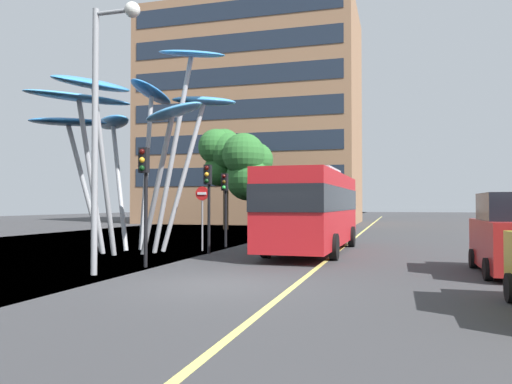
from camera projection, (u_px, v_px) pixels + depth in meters
ground at (191, 285)px, 12.68m from camera, size 120.00×240.00×0.10m
red_bus at (313, 206)px, 20.92m from camera, size 2.94×10.23×3.51m
leaf_sculpture at (128, 111)px, 20.82m from camera, size 8.97×9.08×8.66m
traffic_light_kerb_near at (145, 181)px, 15.86m from camera, size 0.28×0.42×3.81m
traffic_light_kerb_far at (208, 189)px, 20.18m from camera, size 0.28×0.42×3.61m
traffic_light_island_mid at (225, 194)px, 23.33m from camera, size 0.28×0.42×3.45m
street_lamp at (105, 103)px, 14.17m from camera, size 1.48×0.44×7.70m
tree_pavement_near at (248, 169)px, 38.11m from camera, size 3.62×4.23×7.41m
tree_pavement_far at (223, 153)px, 40.03m from camera, size 4.00×3.48×8.13m
no_entry_sign at (202, 208)px, 21.51m from camera, size 0.60×0.12×2.78m
backdrop_building at (254, 119)px, 54.83m from camera, size 22.43×13.98×22.70m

